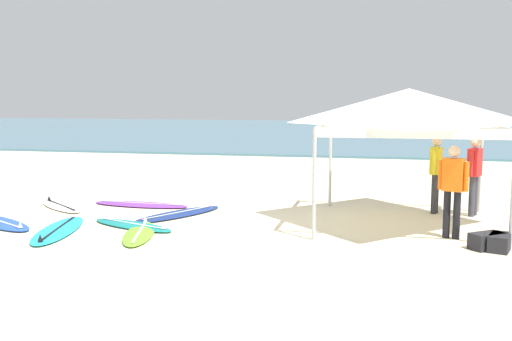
# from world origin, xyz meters

# --- Properties ---
(ground_plane) EXTENTS (80.00, 80.00, 0.00)m
(ground_plane) POSITION_xyz_m (0.00, 0.00, 0.00)
(ground_plane) COLOR beige
(sea) EXTENTS (80.00, 36.00, 0.10)m
(sea) POSITION_xyz_m (0.00, 31.09, 0.05)
(sea) COLOR teal
(sea) RESTS_ON ground
(canopy_tent) EXTENTS (3.47, 3.47, 2.75)m
(canopy_tent) POSITION_xyz_m (3.06, 0.35, 2.39)
(canopy_tent) COLOR #B7B7BC
(canopy_tent) RESTS_ON ground
(surfboard_navy) EXTENTS (1.72, 2.41, 0.19)m
(surfboard_navy) POSITION_xyz_m (-1.76, 0.25, 0.04)
(surfboard_navy) COLOR navy
(surfboard_navy) RESTS_ON ground
(surfboard_cyan) EXTENTS (1.23, 2.57, 0.19)m
(surfboard_cyan) POSITION_xyz_m (-3.50, -1.73, 0.04)
(surfboard_cyan) COLOR #23B2CC
(surfboard_cyan) RESTS_ON ground
(surfboard_white) EXTENTS (1.82, 1.61, 0.19)m
(surfboard_white) POSITION_xyz_m (-4.75, 0.50, 0.04)
(surfboard_white) COLOR white
(surfboard_white) RESTS_ON ground
(surfboard_teal) EXTENTS (2.11, 1.29, 0.19)m
(surfboard_teal) POSITION_xyz_m (-2.27, -1.03, 0.04)
(surfboard_teal) COLOR #19847F
(surfboard_teal) RESTS_ON ground
(surfboard_purple) EXTENTS (2.44, 0.80, 0.19)m
(surfboard_purple) POSITION_xyz_m (-3.04, 1.13, 0.04)
(surfboard_purple) COLOR purple
(surfboard_purple) RESTS_ON ground
(surfboard_lime) EXTENTS (1.05, 2.07, 0.19)m
(surfboard_lime) POSITION_xyz_m (-1.86, -1.67, 0.04)
(surfboard_lime) COLOR #7AD12D
(surfboard_lime) RESTS_ON ground
(person_red) EXTENTS (0.36, 0.50, 1.71)m
(person_red) POSITION_xyz_m (4.54, 1.56, 0.99)
(person_red) COLOR #383842
(person_red) RESTS_ON ground
(person_yellow) EXTENTS (0.31, 0.53, 1.71)m
(person_yellow) POSITION_xyz_m (3.75, 1.71, 0.99)
(person_yellow) COLOR #2D2D33
(person_yellow) RESTS_ON ground
(person_orange) EXTENTS (0.52, 0.34, 1.71)m
(person_orange) POSITION_xyz_m (3.84, -0.68, 0.99)
(person_orange) COLOR black
(person_orange) RESTS_ON ground
(gear_bag_near_tent) EXTENTS (0.50, 0.67, 0.28)m
(gear_bag_near_tent) POSITION_xyz_m (4.56, -1.41, 0.14)
(gear_bag_near_tent) COLOR #232328
(gear_bag_near_tent) RESTS_ON ground
(gear_bag_by_pole) EXTENTS (0.67, 0.61, 0.28)m
(gear_bag_by_pole) POSITION_xyz_m (4.36, -1.35, 0.14)
(gear_bag_by_pole) COLOR #232328
(gear_bag_by_pole) RESTS_ON ground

